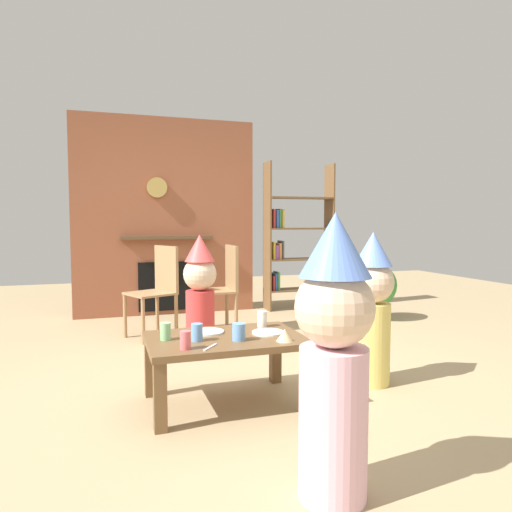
% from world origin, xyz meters
% --- Properties ---
extents(ground_plane, '(12.00, 12.00, 0.00)m').
position_xyz_m(ground_plane, '(0.00, 0.00, 0.00)').
color(ground_plane, tan).
extents(brick_fireplace_feature, '(2.20, 0.28, 2.40)m').
position_xyz_m(brick_fireplace_feature, '(-0.31, 2.60, 1.19)').
color(brick_fireplace_feature, '#935138').
rests_on(brick_fireplace_feature, ground_plane).
extents(bookshelf, '(0.90, 0.28, 1.90)m').
position_xyz_m(bookshelf, '(1.31, 2.40, 0.89)').
color(bookshelf, brown).
rests_on(bookshelf, ground_plane).
extents(coffee_table, '(0.96, 0.64, 0.42)m').
position_xyz_m(coffee_table, '(-0.34, -0.48, 0.36)').
color(coffee_table, brown).
rests_on(coffee_table, ground_plane).
extents(paper_cup_near_left, '(0.07, 0.07, 0.11)m').
position_xyz_m(paper_cup_near_left, '(-0.03, -0.29, 0.48)').
color(paper_cup_near_left, silver).
rests_on(paper_cup_near_left, coffee_table).
extents(paper_cup_near_right, '(0.07, 0.07, 0.11)m').
position_xyz_m(paper_cup_near_right, '(-0.52, -0.53, 0.48)').
color(paper_cup_near_right, '#669EE0').
rests_on(paper_cup_near_right, coffee_table).
extents(paper_cup_center, '(0.06, 0.06, 0.11)m').
position_xyz_m(paper_cup_center, '(-0.70, -0.44, 0.48)').
color(paper_cup_center, '#8CD18C').
rests_on(paper_cup_center, coffee_table).
extents(paper_cup_far_left, '(0.08, 0.08, 0.10)m').
position_xyz_m(paper_cup_far_left, '(-0.28, -0.59, 0.48)').
color(paper_cup_far_left, '#669EE0').
rests_on(paper_cup_far_left, coffee_table).
extents(paper_cup_far_right, '(0.06, 0.06, 0.10)m').
position_xyz_m(paper_cup_far_right, '(-0.62, -0.69, 0.48)').
color(paper_cup_far_right, '#E5666B').
rests_on(paper_cup_far_right, coffee_table).
extents(paper_plate_front, '(0.21, 0.21, 0.01)m').
position_xyz_m(paper_plate_front, '(-0.42, -0.34, 0.43)').
color(paper_plate_front, white).
rests_on(paper_plate_front, coffee_table).
extents(paper_plate_rear, '(0.21, 0.21, 0.01)m').
position_xyz_m(paper_plate_rear, '(-0.05, -0.47, 0.43)').
color(paper_plate_rear, white).
rests_on(paper_plate_rear, coffee_table).
extents(birthday_cake_slice, '(0.10, 0.10, 0.07)m').
position_xyz_m(birthday_cake_slice, '(-0.03, -0.69, 0.46)').
color(birthday_cake_slice, '#EAC68C').
rests_on(birthday_cake_slice, coffee_table).
extents(table_fork, '(0.11, 0.13, 0.01)m').
position_xyz_m(table_fork, '(-0.48, -0.70, 0.43)').
color(table_fork, silver).
rests_on(table_fork, coffee_table).
extents(child_with_cone_hat, '(0.33, 0.33, 1.18)m').
position_xyz_m(child_with_cone_hat, '(-0.17, -1.59, 0.62)').
color(child_with_cone_hat, '#EAB2C6').
rests_on(child_with_cone_hat, ground_plane).
extents(child_in_pink, '(0.30, 0.30, 1.07)m').
position_xyz_m(child_in_pink, '(0.73, -0.45, 0.57)').
color(child_in_pink, '#E0CC66').
rests_on(child_in_pink, ground_plane).
extents(child_by_the_chairs, '(0.29, 0.29, 1.03)m').
position_xyz_m(child_by_the_chairs, '(-0.27, 0.67, 0.54)').
color(child_by_the_chairs, '#D13838').
rests_on(child_by_the_chairs, ground_plane).
extents(dining_chair_left, '(0.53, 0.53, 0.90)m').
position_xyz_m(dining_chair_left, '(-0.54, 1.41, 0.51)').
color(dining_chair_left, '#9E7A51').
rests_on(dining_chair_left, ground_plane).
extents(dining_chair_middle, '(0.40, 0.40, 0.90)m').
position_xyz_m(dining_chair_middle, '(0.10, 1.35, 0.51)').
color(dining_chair_middle, '#9E7A51').
rests_on(dining_chair_middle, ground_plane).
extents(potted_plant_tall, '(0.50, 0.50, 0.66)m').
position_xyz_m(potted_plant_tall, '(1.93, 1.42, 0.39)').
color(potted_plant_tall, beige).
rests_on(potted_plant_tall, ground_plane).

